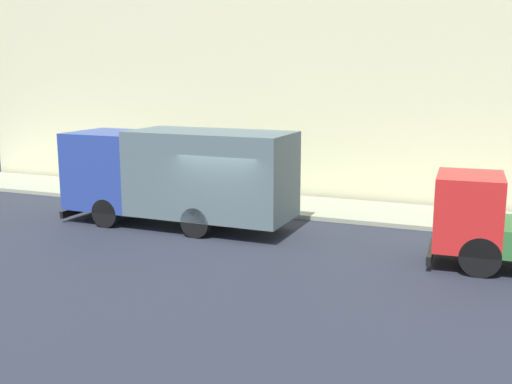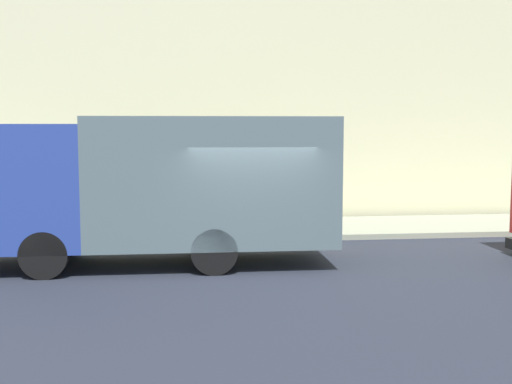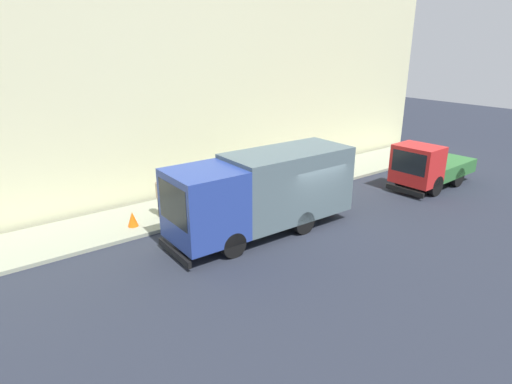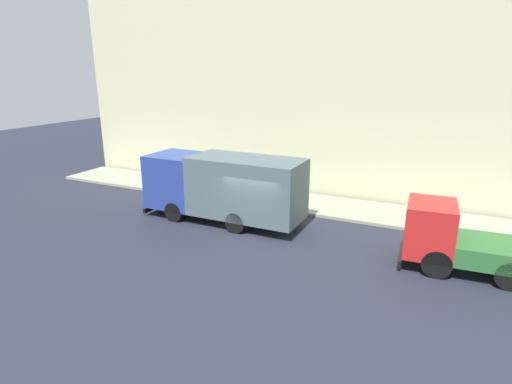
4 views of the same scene
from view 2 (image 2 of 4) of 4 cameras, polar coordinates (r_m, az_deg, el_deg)
ground at (r=13.04m, az=-0.47°, el=-6.94°), size 80.00×80.00×0.00m
sidewalk at (r=17.53m, az=-2.12°, el=-3.38°), size 3.21×30.00×0.14m
building_facade at (r=19.61m, az=-2.69°, el=14.15°), size 0.50×30.00×11.43m
large_utility_truck at (r=13.39m, az=-9.02°, el=0.80°), size 2.43×7.58×3.09m
pedestrian_walking at (r=17.22m, az=-17.31°, el=-0.54°), size 0.40×0.40×1.70m
traffic_cone_orange at (r=17.35m, az=-21.77°, el=-2.65°), size 0.42×0.42×0.60m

